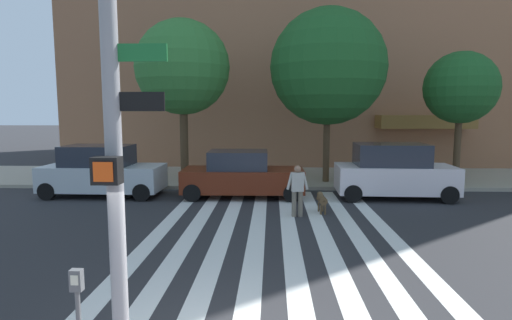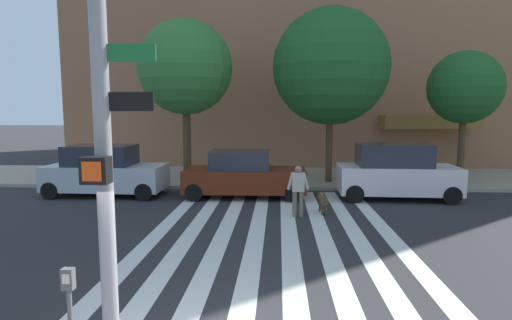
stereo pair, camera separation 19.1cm
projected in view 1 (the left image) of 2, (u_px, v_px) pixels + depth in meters
The scene contains 13 objects.
ground_plane at pixel (250, 232), 11.39m from camera, with size 160.00×160.00×0.00m, color #2B2B2D.
sidewalk_far at pixel (260, 177), 20.40m from camera, with size 80.00×6.00×0.15m, color #A19785.
crosswalk_stripes at pixel (273, 232), 11.36m from camera, with size 6.75×11.58×0.01m.
traffic_light_pole at pixel (110, 95), 4.24m from camera, with size 0.74×0.46×5.80m.
parking_meter_curbside at pixel (78, 309), 4.86m from camera, with size 0.14×0.11×1.36m.
parked_car_near_curb at pixel (102, 172), 16.16m from camera, with size 4.64×2.06×2.00m.
parked_car_behind_first at pixel (242, 175), 15.96m from camera, with size 4.69×2.08×1.81m.
parked_car_third_in_line at pixel (394, 172), 15.72m from camera, with size 4.44×2.11×2.10m.
street_tree_nearest at pixel (183, 68), 18.38m from camera, with size 4.24×4.24×7.24m.
street_tree_middle at pixel (328, 67), 18.08m from camera, with size 5.10×5.10×7.66m.
street_tree_further at pixel (461, 88), 17.98m from camera, with size 3.15×3.15×5.77m.
pedestrian_dog_walker at pixel (297, 188), 12.97m from camera, with size 0.71×0.27×1.64m.
dog_on_leash at pixel (322, 199), 13.52m from camera, with size 0.30×0.99×0.65m.
Camera 1 is at (0.59, -4.96, 3.36)m, focal length 28.87 mm.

